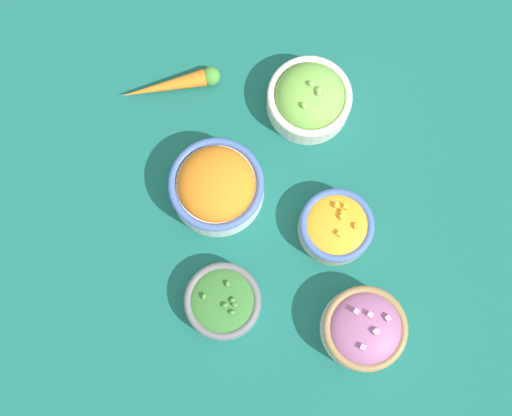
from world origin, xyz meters
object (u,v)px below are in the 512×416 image
at_px(bowl_carrots, 217,186).
at_px(bowl_lettuce, 309,98).
at_px(bowl_red_onion, 364,329).
at_px(loose_carrot, 174,84).
at_px(bowl_squash, 336,226).
at_px(bowl_broccoli, 223,301).

height_order(bowl_carrots, bowl_lettuce, bowl_carrots).
bearing_deg(bowl_red_onion, loose_carrot, 32.70).
xyz_separation_m(bowl_squash, bowl_broccoli, (-0.10, 0.18, -0.00)).
bearing_deg(bowl_red_onion, bowl_carrots, 41.43).
bearing_deg(bowl_lettuce, bowl_broccoli, 152.90).
bearing_deg(loose_carrot, bowl_lettuce, 158.78).
bearing_deg(bowl_carrots, bowl_red_onion, -138.57).
bearing_deg(loose_carrot, bowl_red_onion, 113.74).
distance_m(bowl_squash, bowl_carrots, 0.19).
xyz_separation_m(bowl_red_onion, bowl_broccoli, (0.06, 0.21, -0.01)).
relative_size(bowl_lettuce, bowl_broccoli, 1.15).
bearing_deg(bowl_lettuce, bowl_carrots, 130.59).
bearing_deg(bowl_carrots, bowl_broccoli, 179.18).
bearing_deg(bowl_carrots, loose_carrot, 18.38).
bearing_deg(bowl_broccoli, bowl_lettuce, -27.10).
bearing_deg(bowl_squash, bowl_lettuce, 6.45).
bearing_deg(bowl_broccoli, bowl_squash, -60.84).
xyz_separation_m(bowl_carrots, bowl_broccoli, (-0.17, 0.00, -0.01)).
height_order(bowl_squash, loose_carrot, bowl_squash).
bearing_deg(bowl_red_onion, bowl_squash, 9.30).
relative_size(bowl_carrots, bowl_broccoli, 1.26).
relative_size(bowl_squash, bowl_broccoli, 0.98).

